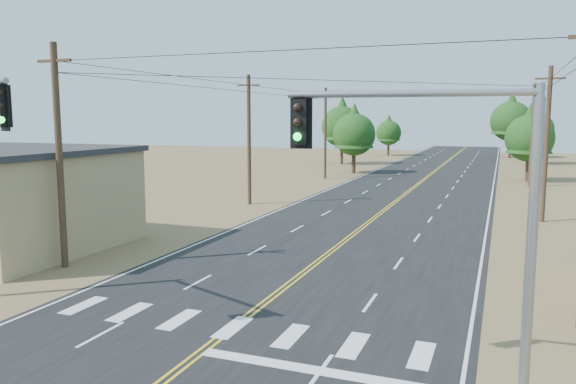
% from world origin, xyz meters
% --- Properties ---
extents(road, '(15.00, 200.00, 0.02)m').
position_xyz_m(road, '(0.00, 30.00, 0.01)').
color(road, black).
rests_on(road, ground).
extents(utility_pole_left_near, '(1.80, 0.30, 10.00)m').
position_xyz_m(utility_pole_left_near, '(-10.50, 12.00, 5.12)').
color(utility_pole_left_near, '#4C3826').
rests_on(utility_pole_left_near, ground).
extents(utility_pole_left_mid, '(1.80, 0.30, 10.00)m').
position_xyz_m(utility_pole_left_mid, '(-10.50, 32.00, 5.12)').
color(utility_pole_left_mid, '#4C3826').
rests_on(utility_pole_left_mid, ground).
extents(utility_pole_left_far, '(1.80, 0.30, 10.00)m').
position_xyz_m(utility_pole_left_far, '(-10.50, 52.00, 5.12)').
color(utility_pole_left_far, '#4C3826').
rests_on(utility_pole_left_far, ground).
extents(utility_pole_right_mid, '(1.80, 0.30, 10.00)m').
position_xyz_m(utility_pole_right_mid, '(10.50, 32.00, 5.12)').
color(utility_pole_right_mid, '#4C3826').
rests_on(utility_pole_right_mid, ground).
extents(utility_pole_right_far, '(1.80, 0.30, 10.00)m').
position_xyz_m(utility_pole_right_far, '(10.50, 52.00, 5.12)').
color(utility_pole_right_far, '#4C3826').
rests_on(utility_pole_right_far, ground).
extents(signal_mast_right, '(5.92, 0.85, 7.52)m').
position_xyz_m(signal_mast_right, '(6.93, 5.99, 5.06)').
color(signal_mast_right, gray).
rests_on(signal_mast_right, ground).
extents(tree_left_near, '(5.14, 5.14, 8.56)m').
position_xyz_m(tree_left_near, '(-9.00, 58.96, 5.23)').
color(tree_left_near, '#3F2D1E').
rests_on(tree_left_near, ground).
extents(tree_left_mid, '(5.92, 5.92, 9.87)m').
position_xyz_m(tree_left_mid, '(-14.00, 71.55, 6.04)').
color(tree_left_mid, '#3F2D1E').
rests_on(tree_left_mid, ground).
extents(tree_left_far, '(4.41, 4.41, 7.35)m').
position_xyz_m(tree_left_far, '(-11.16, 92.35, 4.50)').
color(tree_left_far, '#3F2D1E').
rests_on(tree_left_far, ground).
extents(tree_right_near, '(5.00, 5.00, 8.33)m').
position_xyz_m(tree_right_near, '(10.51, 57.04, 5.09)').
color(tree_right_near, '#3F2D1E').
rests_on(tree_right_near, ground).
extents(tree_right_mid, '(5.34, 5.34, 8.91)m').
position_xyz_m(tree_right_mid, '(12.10, 81.49, 5.45)').
color(tree_right_mid, '#3F2D1E').
rests_on(tree_right_mid, ground).
extents(tree_right_far, '(6.68, 6.68, 11.14)m').
position_xyz_m(tree_right_far, '(9.00, 94.06, 6.81)').
color(tree_right_far, '#3F2D1E').
rests_on(tree_right_far, ground).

